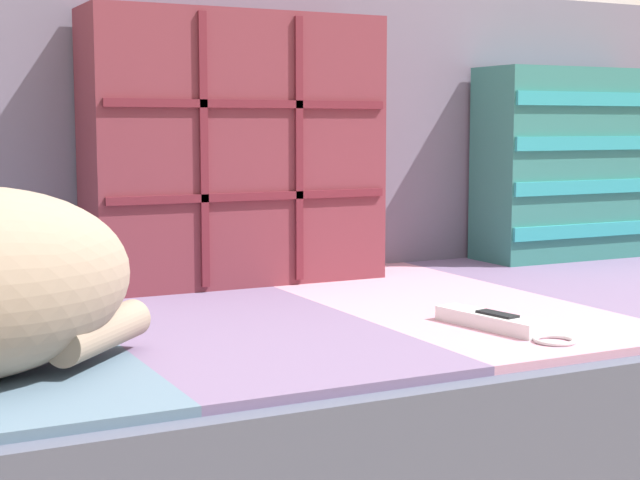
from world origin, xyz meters
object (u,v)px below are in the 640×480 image
(throw_pillow_quilted, at_px, (236,149))
(game_remote_far, at_px, (495,322))
(couch, at_px, (320,434))
(throw_pillow_striped, at_px, (571,164))

(throw_pillow_quilted, height_order, game_remote_far, throw_pillow_quilted)
(couch, xyz_separation_m, throw_pillow_striped, (0.64, 0.23, 0.37))
(throw_pillow_striped, distance_m, game_remote_far, 0.73)
(couch, distance_m, throw_pillow_striped, 0.77)
(throw_pillow_striped, xyz_separation_m, game_remote_far, (-0.53, -0.48, -0.17))
(throw_pillow_quilted, bearing_deg, throw_pillow_striped, -0.04)
(throw_pillow_quilted, relative_size, throw_pillow_striped, 1.27)
(throw_pillow_striped, relative_size, game_remote_far, 1.77)
(couch, height_order, game_remote_far, game_remote_far)
(couch, distance_m, throw_pillow_quilted, 0.46)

